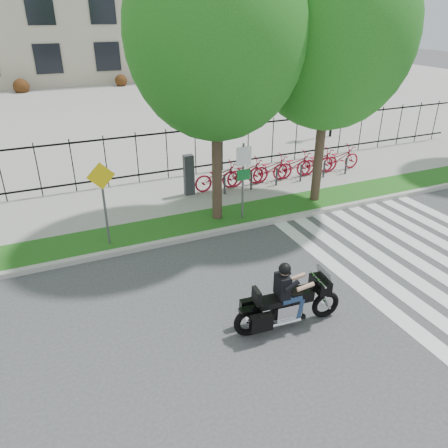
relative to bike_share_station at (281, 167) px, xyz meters
name	(u,v)px	position (x,y,z in m)	size (l,w,h in m)	color
ground	(285,308)	(-4.09, -7.20, -0.67)	(120.00, 120.00, 0.00)	#3B3B3D
curb	(217,232)	(-4.09, -3.10, -0.59)	(60.00, 0.20, 0.15)	#A7A59D
grass_verge	(207,221)	(-4.09, -2.25, -0.59)	(60.00, 1.50, 0.15)	#174C13
sidewalk	(182,194)	(-4.09, 0.25, -0.59)	(60.00, 3.50, 0.15)	gray
plaza	(102,108)	(-4.09, 17.80, -0.62)	(80.00, 34.00, 0.10)	gray
crosswalk_stripes	(436,264)	(0.74, -7.20, -0.66)	(5.70, 8.00, 0.01)	silver
iron_fence	(167,154)	(-4.09, 2.00, 0.48)	(30.00, 0.06, 2.00)	black
lamp_post_right	(336,77)	(5.91, 4.80, 2.54)	(1.06, 0.70, 4.25)	black
street_tree_1	(216,34)	(-3.73, -2.25, 5.03)	(5.09, 5.09, 8.49)	#3B2820
street_tree_2	(331,32)	(0.09, -2.25, 5.03)	(5.19, 5.19, 8.54)	#3B2820
bike_share_station	(281,167)	(0.00, 0.00, 0.00)	(7.86, 0.88, 1.50)	#2D2D33
sign_pole_regulatory	(243,172)	(-2.98, -2.62, 1.07)	(0.50, 0.09, 2.50)	#59595B
sign_pole_warning	(103,193)	(-7.32, -2.62, 1.07)	(0.78, 0.09, 2.49)	#59595B
motorcycle_rider	(288,301)	(-4.38, -7.74, -0.02)	(2.55, 0.79, 1.97)	black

